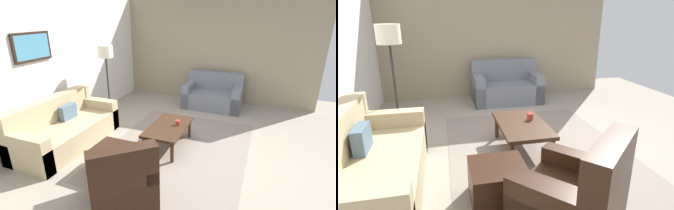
{
  "view_description": "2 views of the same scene",
  "coord_description": "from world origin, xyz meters",
  "views": [
    {
      "loc": [
        -3.81,
        -1.32,
        2.36
      ],
      "look_at": [
        0.23,
        0.29,
        0.74
      ],
      "focal_mm": 26.71,
      "sensor_mm": 36.0,
      "label": 1
    },
    {
      "loc": [
        -3.38,
        1.21,
        1.82
      ],
      "look_at": [
        -0.21,
        0.49,
        0.77
      ],
      "focal_mm": 29.76,
      "sensor_mm": 36.0,
      "label": 2
    }
  ],
  "objects": [
    {
      "name": "cup",
      "position": [
        0.14,
        0.06,
        0.45
      ],
      "size": [
        0.09,
        0.09,
        0.09
      ],
      "primitive_type": "cylinder",
      "color": "#B2332D",
      "rests_on": "coffee_table"
    },
    {
      "name": "ottoman",
      "position": [
        -0.98,
        0.75,
        0.2
      ],
      "size": [
        0.56,
        0.56,
        0.4
      ],
      "primitive_type": "cube",
      "color": "black",
      "rests_on": "ground_plane"
    },
    {
      "name": "area_rug",
      "position": [
        0.0,
        0.0,
        0.0
      ],
      "size": [
        3.08,
        2.44,
        0.01
      ],
      "primitive_type": "cube",
      "color": "gray",
      "rests_on": "ground_plane"
    },
    {
      "name": "ground_plane",
      "position": [
        0.0,
        0.0,
        0.0
      ],
      "size": [
        8.0,
        8.0,
        0.0
      ],
      "primitive_type": "plane",
      "color": "gray"
    },
    {
      "name": "armchair_leather",
      "position": [
        -1.59,
        0.19,
        0.31
      ],
      "size": [
        1.13,
        1.13,
        0.95
      ],
      "color": "black",
      "rests_on": "ground_plane"
    },
    {
      "name": "couch_loveseat",
      "position": [
        2.45,
        -0.12,
        0.3
      ],
      "size": [
        0.89,
        1.45,
        0.88
      ],
      "color": "slate",
      "rests_on": "ground_plane"
    },
    {
      "name": "lamp_standing",
      "position": [
        0.66,
        1.89,
        1.41
      ],
      "size": [
        0.32,
        0.32,
        1.71
      ],
      "color": "black",
      "rests_on": "ground_plane"
    },
    {
      "name": "couch_main",
      "position": [
        -0.59,
        2.08,
        0.3
      ],
      "size": [
        2.01,
        0.94,
        0.88
      ],
      "color": "tan",
      "rests_on": "ground_plane"
    },
    {
      "name": "stone_feature_panel",
      "position": [
        3.0,
        0.0,
        1.4
      ],
      "size": [
        0.12,
        5.2,
        2.8
      ],
      "primitive_type": "cube",
      "color": "gray",
      "rests_on": "ground_plane"
    },
    {
      "name": "coffee_table",
      "position": [
        0.04,
        0.2,
        0.36
      ],
      "size": [
        1.1,
        0.64,
        0.41
      ],
      "color": "#382316",
      "rests_on": "ground_plane"
    }
  ]
}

